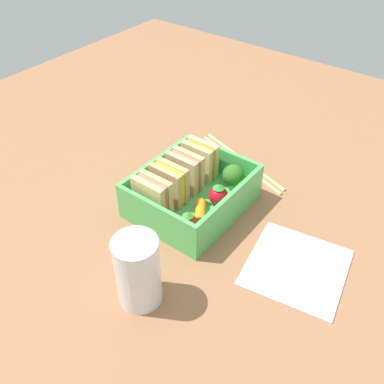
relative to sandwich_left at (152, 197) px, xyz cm
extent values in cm
cube|color=#946242|center=(5.45, -2.69, -5.11)|extent=(120.00, 120.00, 2.00)
cube|color=#4FBA5B|center=(5.45, -2.69, -3.51)|extent=(16.34, 13.78, 1.20)
cube|color=#4FBA5B|center=(5.45, 3.89, -0.59)|extent=(16.34, 0.60, 4.64)
cube|color=#4FBA5B|center=(5.45, -9.28, -0.59)|extent=(16.34, 0.60, 4.64)
cube|color=#4FBA5B|center=(-2.42, -2.69, -0.59)|extent=(0.60, 12.58, 4.64)
cube|color=#4FBA5B|center=(13.33, -2.69, -0.59)|extent=(0.60, 12.58, 4.64)
cube|color=#DEC27C|center=(-0.85, 0.00, 0.00)|extent=(0.85, 5.39, 5.82)
cube|color=#D87259|center=(0.00, 0.00, 0.00)|extent=(0.85, 4.96, 5.35)
cube|color=#DEC27C|center=(0.85, 0.00, 0.00)|extent=(0.85, 5.39, 5.82)
cube|color=tan|center=(2.78, 0.00, 0.00)|extent=(0.85, 5.39, 5.82)
cube|color=yellow|center=(3.64, 0.00, 0.00)|extent=(0.85, 4.96, 5.35)
cube|color=tan|center=(4.49, 0.00, 0.00)|extent=(0.85, 5.39, 5.82)
cube|color=#D3B57B|center=(6.42, 0.00, 0.00)|extent=(0.85, 5.39, 5.82)
cube|color=#D87259|center=(7.27, 0.00, 0.00)|extent=(0.85, 4.96, 5.35)
cube|color=#D3B57B|center=(8.12, 0.00, 0.00)|extent=(0.85, 5.39, 5.82)
cube|color=#E3C582|center=(10.05, 0.00, 0.00)|extent=(0.85, 5.39, 5.82)
cube|color=orange|center=(10.91, 0.00, 0.00)|extent=(0.85, 4.96, 5.35)
cube|color=#E3C582|center=(11.76, 0.00, 0.00)|extent=(0.85, 5.39, 5.82)
sphere|color=red|center=(0.25, -5.98, -1.65)|extent=(2.52, 2.52, 2.52)
cone|color=#449538|center=(0.25, -5.98, -0.08)|extent=(1.51, 1.51, 0.60)
cylinder|color=orange|center=(3.56, -5.59, -2.16)|extent=(4.23, 3.46, 1.49)
sphere|color=red|center=(7.21, -6.09, -1.51)|extent=(2.80, 2.80, 2.80)
cone|color=green|center=(7.21, -6.09, 0.19)|extent=(1.68, 1.68, 0.60)
cylinder|color=#88C572|center=(11.15, -5.99, -2.17)|extent=(1.20, 1.20, 1.47)
sphere|color=#306C22|center=(11.15, -5.99, -0.30)|extent=(3.26, 3.26, 3.26)
cylinder|color=tan|center=(18.70, -2.57, -3.76)|extent=(6.53, 18.83, 0.70)
cylinder|color=tan|center=(19.84, -2.93, -3.76)|extent=(6.53, 18.83, 0.70)
cylinder|color=white|center=(-11.15, -7.72, 0.57)|extent=(5.20, 5.20, 9.36)
cube|color=silver|center=(4.15, -20.42, -3.91)|extent=(14.12, 13.87, 0.40)
camera|label=1|loc=(-32.11, -31.39, 38.23)|focal=40.00mm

